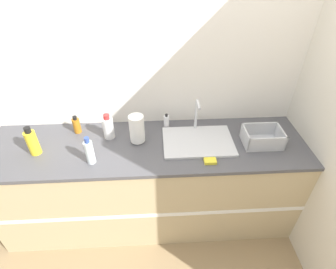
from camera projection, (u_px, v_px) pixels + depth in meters
The scene contains 13 objects.
ground_plane at pixel (152, 245), 2.40m from camera, with size 12.00×12.00×0.00m, color #937A56.
wall_back at pixel (145, 81), 2.16m from camera, with size 4.97×0.06×2.60m.
wall_right at pixel (323, 98), 1.93m from camera, with size 0.06×2.67×2.60m.
counter_cabinet at pixel (150, 183), 2.38m from camera, with size 2.59×0.69×0.92m.
sink at pixel (198, 140), 2.12m from camera, with size 0.56×0.39×0.30m.
paper_towel_roll at pixel (137, 129), 2.07m from camera, with size 0.12×0.12×0.24m.
dish_rack at pixel (262, 138), 2.09m from camera, with size 0.30×0.21×0.13m.
bottle_amber at pixel (77, 125), 2.20m from camera, with size 0.06×0.06×0.16m.
bottle_clear at pixel (90, 152), 1.88m from camera, with size 0.06×0.06×0.23m.
bottle_white_spray at pixel (108, 127), 2.13m from camera, with size 0.09×0.09×0.22m.
bottle_yellow at pixel (32, 142), 1.96m from camera, with size 0.08×0.08×0.24m.
soap_dispenser at pixel (166, 121), 2.26m from camera, with size 0.05×0.05×0.13m.
sponge at pixel (210, 161), 1.93m from camera, with size 0.09×0.06×0.02m.
Camera 1 is at (0.07, -1.29, 2.26)m, focal length 28.00 mm.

